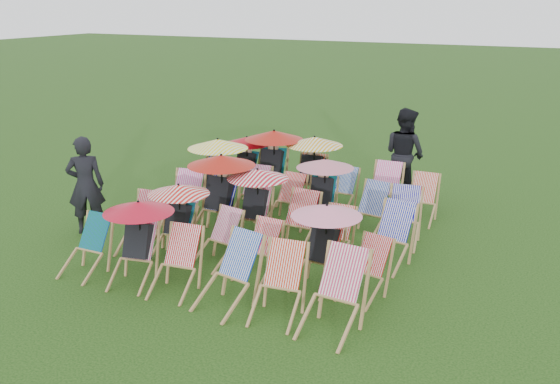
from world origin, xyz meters
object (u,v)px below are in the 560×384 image
at_px(deckchair_29, 421,199).
at_px(person_rear, 405,154).
at_px(deckchair_5, 333,294).
at_px(deckchair_0, 85,247).
at_px(person_left, 86,185).

relative_size(deckchair_29, person_rear, 0.45).
xyz_separation_m(deckchair_5, deckchair_29, (-0.02, 4.61, -0.08)).
xyz_separation_m(deckchair_0, deckchair_5, (4.08, 0.04, 0.08)).
distance_m(deckchair_0, deckchair_29, 6.18).
height_order(deckchair_29, person_left, person_left).
relative_size(person_left, person_rear, 0.92).
bearing_deg(person_rear, deckchair_5, 125.44).
xyz_separation_m(deckchair_0, person_rear, (3.37, 5.88, 0.54)).
xyz_separation_m(deckchair_0, person_left, (-1.22, 1.38, 0.46)).
distance_m(deckchair_0, person_rear, 6.80).
bearing_deg(person_left, deckchair_5, 128.77).
bearing_deg(deckchair_0, deckchair_29, 48.67).
distance_m(deckchair_5, deckchair_29, 4.62).
bearing_deg(person_rear, deckchair_0, 88.66).
relative_size(deckchair_29, person_left, 0.49).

